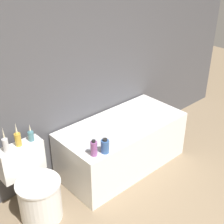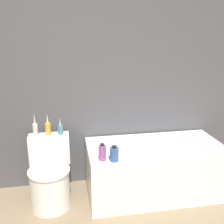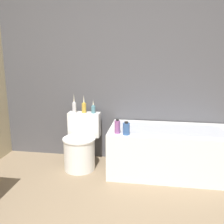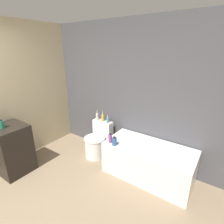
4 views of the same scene
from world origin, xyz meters
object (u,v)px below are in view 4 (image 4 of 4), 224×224
(bathtub, at_px, (148,161))
(soap_bottle_glass, at_px, (1,124))
(vase_bronze, at_px, (108,120))
(vase_silver, at_px, (103,117))
(shampoo_bottle_tall, at_px, (110,138))
(toilet, at_px, (97,142))
(shampoo_bottle_short, at_px, (114,141))
(vase_gold, at_px, (97,116))

(bathtub, xyz_separation_m, soap_bottle_glass, (-2.05, -1.30, 0.65))
(bathtub, bearing_deg, vase_bronze, 168.22)
(vase_silver, xyz_separation_m, shampoo_bottle_tall, (0.52, -0.47, -0.12))
(bathtub, bearing_deg, vase_silver, 169.31)
(vase_bronze, xyz_separation_m, shampoo_bottle_tall, (0.39, -0.46, -0.10))
(vase_silver, bearing_deg, soap_bottle_glass, -121.13)
(bathtub, bearing_deg, toilet, 179.84)
(soap_bottle_glass, height_order, shampoo_bottle_tall, soap_bottle_glass)
(toilet, relative_size, shampoo_bottle_short, 4.49)
(shampoo_bottle_tall, bearing_deg, bathtub, 22.42)
(toilet, height_order, vase_bronze, vase_bronze)
(soap_bottle_glass, relative_size, vase_bronze, 0.79)
(bathtub, xyz_separation_m, shampoo_bottle_tall, (-0.61, -0.25, 0.36))
(vase_gold, distance_m, vase_bronze, 0.26)
(toilet, distance_m, shampoo_bottle_short, 0.78)
(toilet, distance_m, shampoo_bottle_tall, 0.68)
(bathtub, distance_m, toilet, 1.13)
(toilet, xyz_separation_m, vase_bronze, (0.13, 0.21, 0.46))
(vase_gold, xyz_separation_m, shampoo_bottle_short, (0.76, -0.48, -0.13))
(bathtub, xyz_separation_m, vase_gold, (-1.26, 0.19, 0.48))
(vase_gold, height_order, shampoo_bottle_short, vase_gold)
(vase_gold, relative_size, shampoo_bottle_short, 1.69)
(soap_bottle_glass, xyz_separation_m, vase_gold, (0.79, 1.49, -0.16))
(vase_silver, bearing_deg, toilet, -90.00)
(vase_bronze, bearing_deg, vase_gold, -176.36)
(toilet, height_order, vase_gold, vase_gold)
(soap_bottle_glass, bearing_deg, shampoo_bottle_tall, 36.19)
(toilet, xyz_separation_m, vase_silver, (-0.00, 0.21, 0.48))
(vase_silver, bearing_deg, shampoo_bottle_short, -38.68)
(vase_silver, height_order, vase_bronze, vase_silver)
(vase_bronze, bearing_deg, shampoo_bottle_tall, -49.87)
(vase_silver, distance_m, shampoo_bottle_tall, 0.71)
(bathtub, height_order, shampoo_bottle_short, shampoo_bottle_short)
(bathtub, distance_m, shampoo_bottle_tall, 0.76)
(bathtub, relative_size, shampoo_bottle_short, 9.53)
(toilet, relative_size, shampoo_bottle_tall, 4.08)
(vase_gold, bearing_deg, vase_silver, 9.25)
(vase_bronze, bearing_deg, bathtub, -11.78)
(bathtub, height_order, vase_bronze, vase_bronze)
(toilet, relative_size, vase_gold, 2.66)
(vase_bronze, bearing_deg, soap_bottle_glass, -124.65)
(vase_bronze, relative_size, shampoo_bottle_tall, 1.07)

